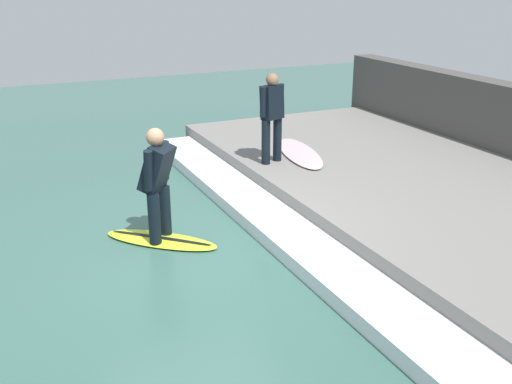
{
  "coord_description": "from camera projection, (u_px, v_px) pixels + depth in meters",
  "views": [
    {
      "loc": [
        -2.31,
        -6.76,
        3.44
      ],
      "look_at": [
        0.85,
        0.0,
        0.7
      ],
      "focal_mm": 42.0,
      "sensor_mm": 36.0,
      "label": 1
    }
  ],
  "objects": [
    {
      "name": "surfer_waiting_near",
      "position": [
        272.0,
        113.0,
        10.0
      ],
      "size": [
        0.5,
        0.35,
        1.52
      ],
      "color": "black",
      "rests_on": "concrete_ledge"
    },
    {
      "name": "surfboard_waiting_near",
      "position": [
        300.0,
        153.0,
        10.72
      ],
      "size": [
        1.03,
        2.07,
        0.06
      ],
      "color": "beige",
      "rests_on": "concrete_ledge"
    },
    {
      "name": "surfboard_riding",
      "position": [
        161.0,
        240.0,
        8.13
      ],
      "size": [
        1.52,
        1.48,
        0.07
      ],
      "color": "#BFE02D",
      "rests_on": "ground_plane"
    },
    {
      "name": "concrete_ledge",
      "position": [
        428.0,
        195.0,
        9.31
      ],
      "size": [
        4.4,
        10.42,
        0.38
      ],
      "primitive_type": "cube",
      "color": "slate",
      "rests_on": "ground_plane"
    },
    {
      "name": "wave_foam_crest",
      "position": [
        281.0,
        229.0,
        8.31
      ],
      "size": [
        0.77,
        9.9,
        0.19
      ],
      "primitive_type": "cube",
      "color": "silver",
      "rests_on": "ground_plane"
    },
    {
      "name": "ground_plane",
      "position": [
        197.0,
        251.0,
        7.86
      ],
      "size": [
        28.0,
        28.0,
        0.0
      ],
      "primitive_type": "plane",
      "color": "#386056"
    },
    {
      "name": "surfer_riding",
      "position": [
        158.0,
        179.0,
        7.82
      ],
      "size": [
        0.58,
        0.58,
        1.53
      ],
      "color": "black",
      "rests_on": "surfboard_riding"
    }
  ]
}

